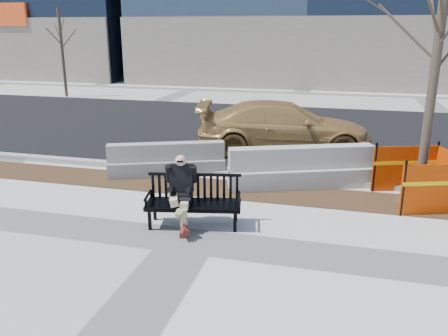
{
  "coord_description": "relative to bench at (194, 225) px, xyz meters",
  "views": [
    {
      "loc": [
        2.31,
        -6.58,
        3.38
      ],
      "look_at": [
        0.27,
        1.2,
        0.93
      ],
      "focal_mm": 36.92,
      "sensor_mm": 36.0,
      "label": 1
    }
  ],
  "objects": [
    {
      "name": "ground",
      "position": [
        0.13,
        -0.6,
        0.0
      ],
      "size": [
        120.0,
        120.0,
        0.0
      ],
      "primitive_type": "plane",
      "color": "beige",
      "rests_on": "ground"
    },
    {
      "name": "asphalt_street",
      "position": [
        0.13,
        8.2,
        0.0
      ],
      "size": [
        60.0,
        10.4,
        0.01
      ],
      "primitive_type": "cube",
      "color": "black",
      "rests_on": "ground"
    },
    {
      "name": "bench",
      "position": [
        0.0,
        0.0,
        0.0
      ],
      "size": [
        1.79,
        0.94,
        0.91
      ],
      "primitive_type": null,
      "rotation": [
        0.0,
        0.0,
        0.2
      ],
      "color": "black",
      "rests_on": "ground"
    },
    {
      "name": "sedan",
      "position": [
        0.84,
        5.58,
        0.0
      ],
      "size": [
        5.14,
        2.89,
        1.41
      ],
      "primitive_type": "imported",
      "rotation": [
        0.0,
        0.0,
        1.77
      ],
      "color": "#B08344",
      "rests_on": "ground"
    },
    {
      "name": "jersey_barrier_left",
      "position": [
        -1.56,
        2.67,
        0.0
      ],
      "size": [
        2.76,
        1.55,
        0.79
      ],
      "primitive_type": null,
      "rotation": [
        0.0,
        0.0,
        0.39
      ],
      "color": "gray",
      "rests_on": "ground"
    },
    {
      "name": "seated_man",
      "position": [
        -0.23,
        0.0,
        0.0
      ],
      "size": [
        0.7,
        0.98,
        1.25
      ],
      "primitive_type": null,
      "rotation": [
        0.0,
        0.0,
        0.2
      ],
      "color": "black",
      "rests_on": "ground"
    },
    {
      "name": "far_tree_left",
      "position": [
        -11.41,
        13.73,
        0.0
      ],
      "size": [
        1.73,
        1.73,
        4.65
      ],
      "primitive_type": null,
      "rotation": [
        0.0,
        0.0,
        -0.0
      ],
      "color": "#4E4332",
      "rests_on": "ground"
    },
    {
      "name": "tree_fence",
      "position": [
        4.03,
        2.27,
        0.0
      ],
      "size": [
        2.75,
        2.75,
        5.4
      ],
      "primitive_type": null,
      "rotation": [
        0.0,
        0.0,
        0.34
      ],
      "color": "#E64500",
      "rests_on": "ground"
    },
    {
      "name": "jersey_barrier_right",
      "position": [
        1.63,
        2.63,
        0.0
      ],
      "size": [
        3.21,
        1.79,
        0.92
      ],
      "primitive_type": null,
      "rotation": [
        0.0,
        0.0,
        0.38
      ],
      "color": "#A9A69E",
      "rests_on": "ground"
    },
    {
      "name": "curb",
      "position": [
        0.13,
        2.95,
        0.06
      ],
      "size": [
        60.0,
        0.25,
        0.12
      ],
      "primitive_type": "cube",
      "color": "#9E9B93",
      "rests_on": "ground"
    },
    {
      "name": "mulch_strip",
      "position": [
        0.13,
        2.0,
        0.0
      ],
      "size": [
        40.0,
        1.2,
        0.02
      ],
      "primitive_type": "cube",
      "color": "#47301C",
      "rests_on": "ground"
    }
  ]
}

